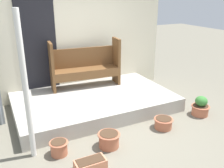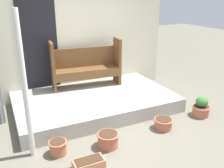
# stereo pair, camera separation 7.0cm
# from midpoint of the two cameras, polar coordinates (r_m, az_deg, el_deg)

# --- Properties ---
(ground_plane) EXTENTS (24.00, 24.00, 0.00)m
(ground_plane) POSITION_cam_midpoint_polar(r_m,az_deg,el_deg) (4.53, 0.43, -10.43)
(ground_plane) COLOR #706B5B
(porch_slab) EXTENTS (3.20, 1.93, 0.28)m
(porch_slab) POSITION_cam_midpoint_polar(r_m,az_deg,el_deg) (5.27, -3.54, -4.07)
(porch_slab) COLOR #A8A399
(porch_slab) RESTS_ON ground_plane
(house_wall) EXTENTS (4.40, 0.08, 2.60)m
(house_wall) POSITION_cam_midpoint_polar(r_m,az_deg,el_deg) (5.82, -7.90, 10.07)
(house_wall) COLOR beige
(house_wall) RESTS_ON ground_plane
(support_post) EXTENTS (0.08, 0.08, 2.14)m
(support_post) POSITION_cam_midpoint_polar(r_m,az_deg,el_deg) (3.60, -18.77, -1.05)
(support_post) COLOR silver
(support_post) RESTS_ON ground_plane
(bench) EXTENTS (1.56, 0.55, 1.06)m
(bench) POSITION_cam_midpoint_polar(r_m,az_deg,el_deg) (5.62, -5.60, 4.54)
(bench) COLOR brown
(bench) RESTS_ON porch_slab
(flower_pot_left) EXTENTS (0.29, 0.29, 0.22)m
(flower_pot_left) POSITION_cam_midpoint_polar(r_m,az_deg,el_deg) (3.94, -11.74, -13.89)
(flower_pot_left) COLOR #B76647
(flower_pot_left) RESTS_ON ground_plane
(flower_pot_middle) EXTENTS (0.36, 0.36, 0.24)m
(flower_pot_middle) POSITION_cam_midpoint_polar(r_m,az_deg,el_deg) (4.02, -0.41, -12.51)
(flower_pot_middle) COLOR #B76647
(flower_pot_middle) RESTS_ON ground_plane
(flower_pot_right) EXTENTS (0.35, 0.35, 0.20)m
(flower_pot_right) POSITION_cam_midpoint_polar(r_m,az_deg,el_deg) (4.61, 12.06, -8.73)
(flower_pot_right) COLOR #B76647
(flower_pot_right) RESTS_ON ground_plane
(flower_pot_far_right) EXTENTS (0.36, 0.36, 0.40)m
(flower_pot_far_right) POSITION_cam_midpoint_polar(r_m,az_deg,el_deg) (5.25, 20.08, -5.08)
(flower_pot_far_right) COLOR #B76647
(flower_pot_far_right) RESTS_ON ground_plane
(planter_box_rect) EXTENTS (0.43, 0.22, 0.13)m
(planter_box_rect) POSITION_cam_midpoint_polar(r_m,az_deg,el_deg) (3.66, -4.75, -17.70)
(planter_box_rect) COLOR tan
(planter_box_rect) RESTS_ON ground_plane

